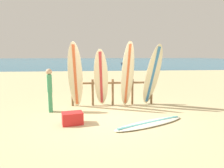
# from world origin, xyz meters

# --- Properties ---
(ground_plane) EXTENTS (120.00, 120.00, 0.00)m
(ground_plane) POSITION_xyz_m (0.00, 0.00, 0.00)
(ground_plane) COLOR #CCB784
(ocean_water) EXTENTS (120.00, 80.00, 0.01)m
(ocean_water) POSITION_xyz_m (0.00, 58.00, 0.00)
(ocean_water) COLOR #196B93
(ocean_water) RESTS_ON ground
(surfboard_rack) EXTENTS (3.33, 0.09, 1.06)m
(surfboard_rack) POSITION_xyz_m (0.26, 1.52, 0.66)
(surfboard_rack) COLOR brown
(surfboard_rack) RESTS_ON ground
(surfboard_leaning_far_left) EXTENTS (0.57, 0.87, 2.50)m
(surfboard_leaning_far_left) POSITION_xyz_m (-1.18, 1.10, 1.25)
(surfboard_leaning_far_left) COLOR beige
(surfboard_leaning_far_left) RESTS_ON ground
(surfboard_leaning_left) EXTENTS (0.64, 1.18, 2.25)m
(surfboard_leaning_left) POSITION_xyz_m (-0.22, 1.16, 1.13)
(surfboard_leaning_left) COLOR beige
(surfboard_leaning_left) RESTS_ON ground
(surfboard_leaning_center_left) EXTENTS (0.53, 0.88, 2.54)m
(surfboard_leaning_center_left) POSITION_xyz_m (0.78, 1.09, 1.27)
(surfboard_leaning_center_left) COLOR beige
(surfboard_leaning_center_left) RESTS_ON ground
(surfboard_leaning_center) EXTENTS (0.71, 1.24, 2.44)m
(surfboard_leaning_center) POSITION_xyz_m (1.76, 1.11, 1.22)
(surfboard_leaning_center) COLOR beige
(surfboard_leaning_center) RESTS_ON ground
(surfboard_lying_on_sand) EXTENTS (2.45, 1.48, 0.08)m
(surfboard_lying_on_sand) POSITION_xyz_m (1.13, -0.83, 0.04)
(surfboard_lying_on_sand) COLOR silver
(surfboard_lying_on_sand) RESTS_ON ground
(beachgoer_standing) EXTENTS (0.22, 0.28, 1.55)m
(beachgoer_standing) POSITION_xyz_m (-2.06, 0.76, 0.86)
(beachgoer_standing) COLOR #3F9966
(beachgoer_standing) RESTS_ON ground
(small_boat_offshore) EXTENTS (2.72, 0.98, 0.71)m
(small_boat_offshore) POSITION_xyz_m (6.55, 34.13, 0.26)
(small_boat_offshore) COLOR #333842
(small_boat_offshore) RESTS_ON ocean_water
(cooler_box) EXTENTS (0.67, 0.52, 0.36)m
(cooler_box) POSITION_xyz_m (-1.15, -0.59, 0.18)
(cooler_box) COLOR red
(cooler_box) RESTS_ON ground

